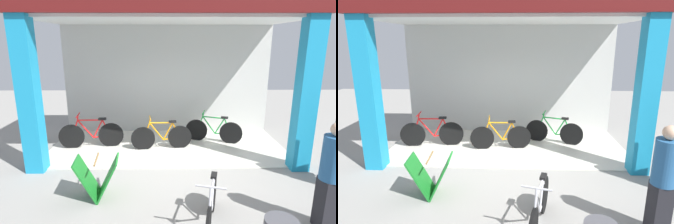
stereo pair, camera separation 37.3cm
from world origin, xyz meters
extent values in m
plane|color=gray|center=(0.00, 0.00, 0.00)|extent=(20.41, 20.41, 0.00)
cube|color=beige|center=(0.00, 1.37, 0.01)|extent=(6.20, 2.75, 0.02)
cube|color=#B7B7B2|center=(0.00, 2.75, 1.66)|extent=(6.20, 0.12, 3.31)
cube|color=#198CBF|center=(-2.91, 0.00, 1.66)|extent=(0.39, 0.36, 3.31)
cube|color=#198CBF|center=(2.91, 0.00, 1.66)|extent=(0.39, 0.36, 3.31)
cube|color=silver|center=(0.00, 1.37, 3.28)|extent=(6.20, 2.75, 0.06)
cylinder|color=black|center=(0.32, 1.23, 0.31)|extent=(0.63, 0.11, 0.63)
cylinder|color=black|center=(-0.65, 1.13, 0.31)|extent=(0.63, 0.11, 0.63)
cylinder|color=orange|center=(0.09, 1.21, 0.29)|extent=(0.42, 0.08, 0.08)
cylinder|color=orange|center=(0.01, 1.20, 0.50)|extent=(0.28, 0.06, 0.47)
cylinder|color=orange|center=(-0.29, 1.17, 0.50)|extent=(0.39, 0.07, 0.49)
cylinder|color=orange|center=(-0.17, 1.18, 0.73)|extent=(0.60, 0.10, 0.05)
cylinder|color=orange|center=(0.21, 1.22, 0.52)|extent=(0.21, 0.06, 0.42)
cylinder|color=orange|center=(-0.55, 1.14, 0.53)|extent=(0.19, 0.05, 0.44)
cylinder|color=orange|center=(-0.46, 1.15, 0.80)|extent=(0.06, 0.04, 0.13)
cylinder|color=orange|center=(-0.45, 1.15, 0.87)|extent=(0.08, 0.44, 0.03)
cube|color=black|center=(0.13, 1.21, 0.75)|extent=(0.20, 0.11, 0.05)
cylinder|color=black|center=(-1.53, 1.38, 0.33)|extent=(0.67, 0.12, 0.66)
cylinder|color=black|center=(-2.55, 1.26, 0.33)|extent=(0.67, 0.12, 0.66)
cylinder|color=red|center=(-1.77, 1.35, 0.31)|extent=(0.45, 0.09, 0.09)
cylinder|color=red|center=(-1.86, 1.34, 0.52)|extent=(0.29, 0.07, 0.50)
cylinder|color=red|center=(-2.18, 1.31, 0.53)|extent=(0.41, 0.08, 0.52)
cylinder|color=red|center=(-2.05, 1.32, 0.77)|extent=(0.64, 0.11, 0.05)
cylinder|color=red|center=(-1.64, 1.37, 0.55)|extent=(0.22, 0.06, 0.45)
cylinder|color=red|center=(-2.45, 1.28, 0.56)|extent=(0.20, 0.06, 0.46)
cylinder|color=red|center=(-2.35, 1.29, 0.85)|extent=(0.06, 0.04, 0.14)
cylinder|color=red|center=(-2.34, 1.29, 0.91)|extent=(0.09, 0.46, 0.03)
cube|color=black|center=(-1.73, 1.36, 0.79)|extent=(0.21, 0.12, 0.05)
cylinder|color=black|center=(1.76, 1.54, 0.31)|extent=(0.61, 0.22, 0.63)
cylinder|color=black|center=(0.83, 1.82, 0.31)|extent=(0.61, 0.22, 0.63)
cylinder|color=#198C33|center=(1.54, 1.61, 0.29)|extent=(0.41, 0.15, 0.08)
cylinder|color=#198C33|center=(1.45, 1.63, 0.49)|extent=(0.27, 0.11, 0.47)
cylinder|color=#198C33|center=(1.17, 1.72, 0.50)|extent=(0.38, 0.14, 0.49)
cylinder|color=#198C33|center=(1.28, 1.68, 0.73)|extent=(0.59, 0.20, 0.05)
cylinder|color=#198C33|center=(1.65, 1.57, 0.52)|extent=(0.21, 0.09, 0.42)
cylinder|color=#198C33|center=(0.92, 1.79, 0.52)|extent=(0.19, 0.09, 0.43)
cylinder|color=#198C33|center=(1.00, 1.77, 0.80)|extent=(0.06, 0.05, 0.13)
cylinder|color=#198C33|center=(1.01, 1.76, 0.86)|extent=(0.15, 0.43, 0.03)
cube|color=black|center=(1.57, 1.60, 0.75)|extent=(0.21, 0.14, 0.05)
cylinder|color=black|center=(0.74, -1.52, 0.31)|extent=(0.20, 0.60, 0.61)
cylinder|color=silver|center=(0.69, -1.74, 0.28)|extent=(0.14, 0.41, 0.08)
cylinder|color=silver|center=(0.66, -1.82, 0.48)|extent=(0.10, 0.27, 0.46)
cylinder|color=silver|center=(0.59, -2.11, 0.49)|extent=(0.13, 0.37, 0.48)
cylinder|color=silver|center=(0.62, -1.99, 0.71)|extent=(0.18, 0.58, 0.05)
cylinder|color=silver|center=(0.72, -1.63, 0.50)|extent=(0.08, 0.20, 0.41)
cylinder|color=silver|center=(0.53, -2.35, 0.51)|extent=(0.08, 0.19, 0.42)
cylinder|color=silver|center=(0.55, -2.27, 0.78)|extent=(0.05, 0.06, 0.13)
cylinder|color=silver|center=(0.55, -2.26, 0.84)|extent=(0.42, 0.14, 0.03)
cube|color=black|center=(0.69, -1.71, 0.73)|extent=(0.14, 0.20, 0.05)
cube|color=#197226|center=(-1.49, -1.12, 0.38)|extent=(0.45, 0.58, 0.76)
cube|color=#197226|center=(-1.12, -1.09, 0.38)|extent=(0.45, 0.58, 0.76)
cylinder|color=olive|center=(-1.31, -1.11, 0.75)|extent=(0.08, 0.55, 0.03)
cube|color=black|center=(2.35, -2.04, 0.41)|extent=(0.24, 0.30, 0.83)
cylinder|color=#26598C|center=(2.35, -2.04, 1.16)|extent=(0.34, 0.34, 0.67)
camera|label=1|loc=(-0.09, -5.66, 2.80)|focal=29.41mm
camera|label=2|loc=(0.28, -5.65, 2.80)|focal=29.41mm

